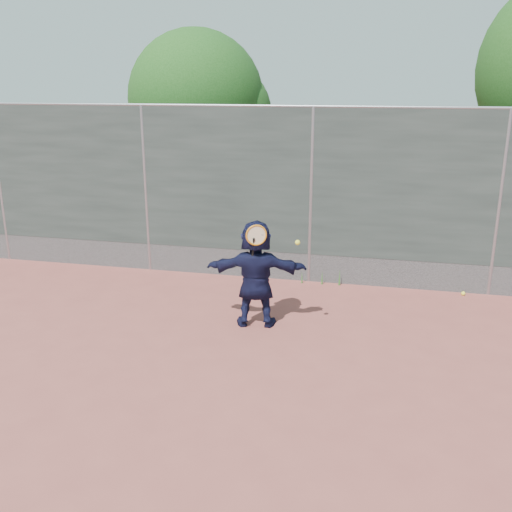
# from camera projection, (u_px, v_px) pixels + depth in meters

# --- Properties ---
(ground) EXTENTS (80.00, 80.00, 0.00)m
(ground) POSITION_uv_depth(u_px,v_px,m) (269.00, 376.00, 6.84)
(ground) COLOR #9E4C42
(ground) RESTS_ON ground
(player) EXTENTS (1.49, 0.67, 1.56)m
(player) POSITION_uv_depth(u_px,v_px,m) (256.00, 273.00, 8.08)
(player) COLOR #121533
(player) RESTS_ON ground
(ball_ground) EXTENTS (0.07, 0.07, 0.07)m
(ball_ground) POSITION_uv_depth(u_px,v_px,m) (463.00, 293.00, 9.41)
(ball_ground) COLOR #F8F337
(ball_ground) RESTS_ON ground
(fence) EXTENTS (20.00, 0.06, 3.03)m
(fence) POSITION_uv_depth(u_px,v_px,m) (311.00, 193.00, 9.64)
(fence) COLOR #38423D
(fence) RESTS_ON ground
(swing_action) EXTENTS (0.75, 0.21, 0.51)m
(swing_action) POSITION_uv_depth(u_px,v_px,m) (260.00, 237.00, 7.69)
(swing_action) COLOR orange
(swing_action) RESTS_ON ground
(tree_left) EXTENTS (3.15, 3.00, 4.53)m
(tree_left) POSITION_uv_depth(u_px,v_px,m) (204.00, 103.00, 12.69)
(tree_left) COLOR #382314
(tree_left) RESTS_ON ground
(weed_clump) EXTENTS (0.68, 0.07, 0.30)m
(weed_clump) POSITION_uv_depth(u_px,v_px,m) (325.00, 277.00, 9.89)
(weed_clump) COLOR #387226
(weed_clump) RESTS_ON ground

